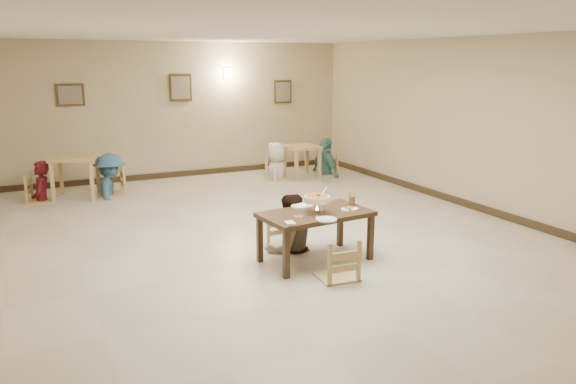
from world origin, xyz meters
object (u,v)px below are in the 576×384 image
bg_chair_ll (40,175)px  bg_diner_b (109,153)px  bg_table_right (302,152)px  bg_table_left (75,163)px  bg_chair_rr (326,155)px  bg_chair_rl (277,154)px  main_diner (289,194)px  bg_diner_c (276,142)px  bg_diner_a (38,161)px  drink_glass (352,199)px  chair_near (337,240)px  curry_warmer (317,199)px  bg_diner_d (326,138)px  main_table (316,218)px  chair_far (285,218)px  bg_chair_lr (110,168)px

bg_chair_ll → bg_diner_b: bg_diner_b is taller
bg_table_right → bg_table_left: bearing=179.5°
bg_chair_rr → bg_chair_rl: bearing=-100.4°
main_diner → bg_diner_c: bg_diner_c is taller
bg_chair_ll → bg_diner_a: bearing=0.0°
bg_table_left → bg_chair_rr: (5.44, -0.09, -0.22)m
main_diner → drink_glass: (0.73, -0.45, -0.05)m
chair_near → bg_table_right: bearing=-107.6°
bg_table_left → bg_chair_rl: bg_chair_rl is taller
curry_warmer → bg_chair_rr: bearing=59.5°
bg_chair_rl → chair_near: bearing=-176.5°
drink_glass → chair_near: bearing=-131.5°
bg_diner_d → bg_table_right: bearing=81.7°
main_diner → bg_diner_c: (1.86, 4.52, 0.02)m
main_diner → bg_diner_b: 4.75m
bg_diner_a → bg_chair_rl: bearing=101.8°
bg_table_right → bg_diner_d: (0.60, -0.05, 0.29)m
bg_chair_rl → bg_diner_a: bg_diner_a is taller
main_table → bg_diner_c: 5.38m
chair_far → bg_chair_rr: (3.09, 4.32, 0.03)m
main_diner → bg_chair_rl: size_ratio=1.46×
chair_near → bg_chair_rr: 6.37m
bg_diner_b → curry_warmer: bearing=-150.1°
bg_diner_b → bg_diner_d: bg_diner_d is taller
bg_diner_d → drink_glass: bearing=150.8°
drink_glass → bg_chair_lr: size_ratio=0.15×
chair_far → bg_diner_d: 5.33m
drink_glass → bg_diner_c: bearing=77.2°
chair_near → main_diner: bearing=-82.1°
bg_chair_ll → bg_diner_c: bg_diner_c is taller
main_table → bg_chair_ll: size_ratio=1.47×
bg_table_left → main_table: bearing=-63.8°
main_diner → bg_chair_rl: 4.89m
bg_diner_b → bg_diner_c: bg_diner_b is taller
bg_table_left → bg_table_right: size_ratio=1.41×
bg_chair_ll → bg_diner_d: 6.08m
curry_warmer → bg_diner_c: bg_diner_c is taller
main_diner → bg_diner_a: main_diner is taller
bg_diner_c → bg_diner_a: bearing=-60.0°
chair_near → main_diner: 1.26m
bg_chair_lr → chair_far: bearing=23.3°
chair_far → bg_chair_ll: 5.32m
main_table → bg_diner_c: bearing=65.6°
bg_chair_rr → bg_diner_c: (-1.19, 0.12, 0.36)m
bg_chair_lr → bg_diner_b: (0.00, 0.00, 0.30)m
bg_table_left → bg_chair_rl: (4.25, 0.03, -0.14)m
bg_chair_lr → main_diner: bearing=23.4°
bg_diner_a → bg_diner_b: (1.25, -0.08, 0.07)m
bg_diner_a → drink_glass: bearing=48.6°
main_table → main_diner: 0.61m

